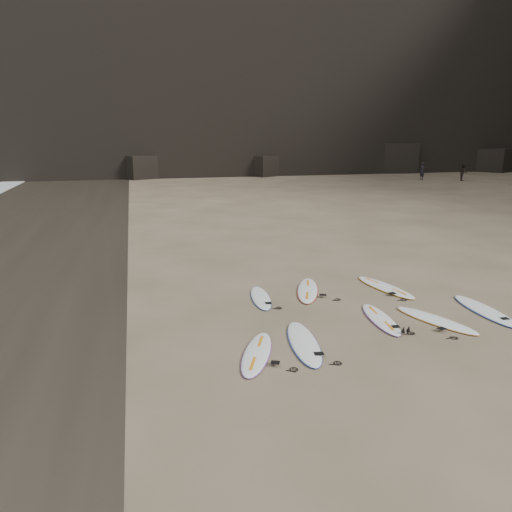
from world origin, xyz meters
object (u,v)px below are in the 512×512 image
at_px(surfboard_7, 385,287).
at_px(surfboard_1, 304,342).
at_px(person_a, 422,171).
at_px(person_b, 463,172).
at_px(surfboard_6, 308,290).
at_px(surfboard_0, 257,353).
at_px(surfboard_2, 381,319).
at_px(surfboard_4, 485,310).
at_px(surfboard_5, 261,298).
at_px(surfboard_3, 436,320).

bearing_deg(surfboard_7, surfboard_1, -150.75).
bearing_deg(person_a, person_b, 59.46).
bearing_deg(surfboard_6, surfboard_7, 13.69).
bearing_deg(surfboard_1, person_a, 62.91).
relative_size(surfboard_0, surfboard_7, 0.91).
distance_m(surfboard_2, person_a, 42.97).
bearing_deg(surfboard_1, person_b, 57.82).
relative_size(surfboard_1, person_b, 1.59).
relative_size(surfboard_1, surfboard_6, 1.03).
bearing_deg(person_b, surfboard_4, 175.24).
xyz_separation_m(surfboard_0, surfboard_5, (1.09, 3.88, -0.00)).
relative_size(surfboard_3, surfboard_6, 0.97).
bearing_deg(surfboard_4, surfboard_6, 146.94).
xyz_separation_m(surfboard_2, surfboard_6, (-1.11, 2.92, 0.00)).
xyz_separation_m(surfboard_2, surfboard_7, (1.51, 2.60, 0.01)).
xyz_separation_m(surfboard_4, surfboard_7, (-1.74, 2.72, -0.00)).
relative_size(surfboard_0, person_a, 1.32).
relative_size(surfboard_3, surfboard_5, 1.13).
bearing_deg(surfboard_2, surfboard_1, -152.38).
bearing_deg(surfboard_0, person_b, 71.33).
bearing_deg(surfboard_5, surfboard_0, -99.31).
bearing_deg(surfboard_6, surfboard_3, -32.14).
relative_size(surfboard_6, person_a, 1.42).
relative_size(surfboard_6, surfboard_7, 0.98).
bearing_deg(person_a, surfboard_0, -38.96).
distance_m(surfboard_2, person_b, 43.54).
xyz_separation_m(surfboard_2, person_b, (27.10, 34.07, 0.82)).
height_order(surfboard_4, surfboard_5, surfboard_4).
height_order(surfboard_1, surfboard_6, surfboard_1).
bearing_deg(surfboard_4, surfboard_2, 179.63).
height_order(surfboard_7, person_b, person_b).
xyz_separation_m(surfboard_2, surfboard_3, (1.44, -0.44, 0.00)).
bearing_deg(surfboard_7, person_a, 44.67).
bearing_deg(person_a, surfboard_6, -39.34).
distance_m(surfboard_6, person_a, 41.21).
bearing_deg(surfboard_7, surfboard_3, -103.40).
height_order(surfboard_0, surfboard_7, surfboard_7).
xyz_separation_m(surfboard_0, surfboard_6, (2.76, 4.23, 0.00)).
relative_size(surfboard_2, person_b, 1.42).
relative_size(surfboard_0, surfboard_6, 0.93).
relative_size(surfboard_3, person_a, 1.37).
height_order(surfboard_4, surfboard_7, surfboard_4).
bearing_deg(surfboard_4, surfboard_5, 157.82).
relative_size(surfboard_4, surfboard_5, 1.22).
height_order(surfboard_0, surfboard_5, surfboard_0).
bearing_deg(person_a, surfboard_5, -40.87).
relative_size(surfboard_4, person_b, 1.62).
bearing_deg(surfboard_2, surfboard_4, 4.24).
relative_size(surfboard_7, person_b, 1.59).
height_order(surfboard_5, person_a, person_a).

